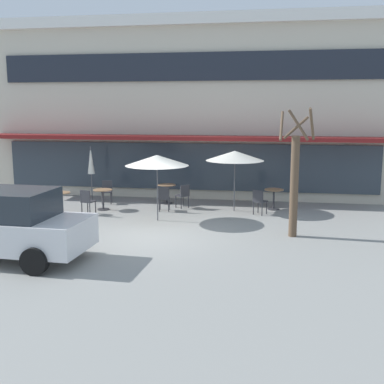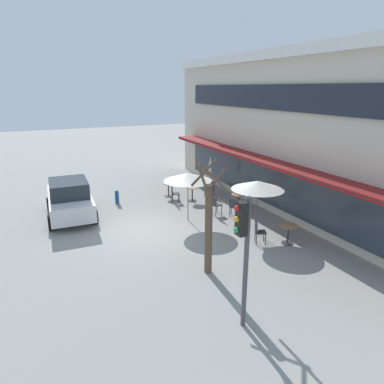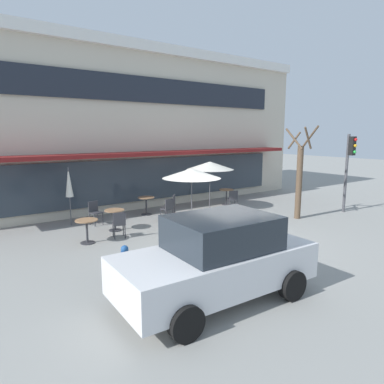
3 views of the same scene
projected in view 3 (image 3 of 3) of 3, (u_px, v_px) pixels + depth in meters
ground_plane at (233, 241)px, 11.06m from camera, size 80.00×80.00×0.00m
building_facade at (109, 128)px, 18.43m from camera, size 19.13×9.10×7.39m
cafe_table_near_wall at (115, 217)px, 12.11m from camera, size 0.70×0.70×0.76m
cafe_table_streetside at (226, 194)px, 16.56m from camera, size 0.70×0.70×0.76m
cafe_table_by_tree at (146, 203)px, 14.52m from camera, size 0.70×0.70×0.76m
cafe_table_mid_patio at (87, 227)px, 10.71m from camera, size 0.70×0.70×0.76m
patio_umbrella_green_folded at (192, 173)px, 12.15m from camera, size 2.10×2.10×2.20m
patio_umbrella_cream_folded at (210, 166)px, 15.10m from camera, size 2.10×2.10×2.20m
patio_umbrella_corner_open at (69, 183)px, 12.62m from camera, size 0.28×0.28×2.20m
cafe_chair_0 at (168, 208)px, 13.51m from camera, size 0.46×0.46×0.89m
cafe_chair_1 at (95, 211)px, 12.93m from camera, size 0.48×0.48×0.89m
cafe_chair_2 at (172, 203)px, 14.38m from camera, size 0.57×0.57×0.89m
cafe_chair_3 at (233, 198)px, 15.46m from camera, size 0.54×0.54×0.89m
cafe_chair_4 at (119, 223)px, 11.22m from camera, size 0.49×0.49×0.89m
parked_sedan at (218, 258)px, 7.03m from camera, size 4.26×2.14×1.76m
street_tree at (299, 177)px, 13.68m from camera, size 1.03×1.01×3.73m
traffic_light_pole at (349, 160)px, 14.71m from camera, size 0.26×0.44×3.40m
fire_hydrant at (125, 259)px, 8.45m from camera, size 0.36×0.20×0.71m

